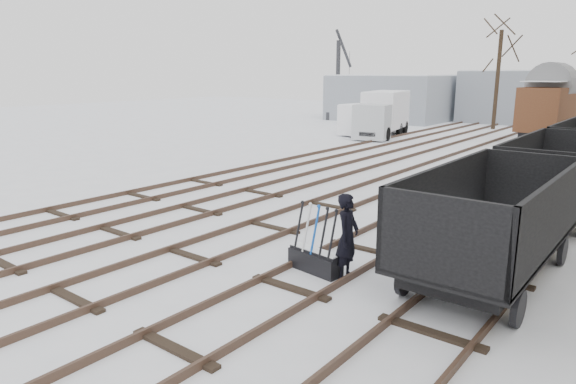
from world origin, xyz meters
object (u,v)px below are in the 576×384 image
at_px(worker, 347,237).
at_px(freight_wagon_a, 491,238).
at_px(crane, 339,97).
at_px(panel_van, 372,119).
at_px(lorry, 382,113).
at_px(box_van_wagon, 549,107).
at_px(ground_frame, 315,259).

bearing_deg(worker, freight_wagon_a, -61.54).
height_order(freight_wagon_a, crane, crane).
relative_size(panel_van, crane, 0.65).
relative_size(freight_wagon_a, crane, 0.72).
bearing_deg(freight_wagon_a, lorry, 123.10).
distance_m(worker, box_van_wagon, 25.85).
relative_size(worker, panel_van, 0.36).
distance_m(ground_frame, panel_van, 26.10).
height_order(lorry, crane, crane).
xyz_separation_m(box_van_wagon, crane, (-19.05, 6.11, -0.11)).
bearing_deg(panel_van, ground_frame, -55.05).
xyz_separation_m(ground_frame, lorry, (-10.54, 22.95, 1.28)).
distance_m(box_van_wagon, crane, 20.01).
distance_m(ground_frame, box_van_wagon, 25.96).
height_order(freight_wagon_a, lorry, lorry).
relative_size(worker, crane, 0.23).
distance_m(worker, freight_wagon_a, 3.03).
height_order(freight_wagon_a, panel_van, freight_wagon_a).
relative_size(lorry, panel_van, 1.33).
xyz_separation_m(freight_wagon_a, panel_van, (-14.73, 21.45, 0.23)).
distance_m(box_van_wagon, panel_van, 11.12).
bearing_deg(freight_wagon_a, crane, 127.43).
bearing_deg(freight_wagon_a, worker, -142.64).
bearing_deg(ground_frame, lorry, 122.72).
xyz_separation_m(panel_van, crane, (-8.27, 8.60, 0.98)).
distance_m(lorry, panel_van, 1.20).
height_order(freight_wagon_a, box_van_wagon, box_van_wagon).
xyz_separation_m(worker, crane, (-20.59, 31.88, 1.18)).
relative_size(freight_wagon_a, lorry, 0.84).
relative_size(box_van_wagon, lorry, 0.75).
height_order(worker, lorry, lorry).
bearing_deg(crane, box_van_wagon, -32.14).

